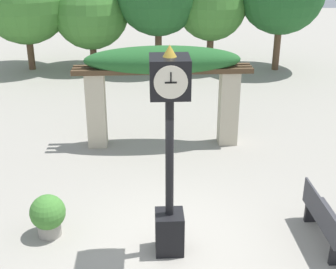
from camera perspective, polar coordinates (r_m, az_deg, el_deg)
The scene contains 5 objects.
ground_plane at distance 8.75m, azimuth 0.60°, elevation -13.09°, with size 60.00×60.00×0.00m, color gray.
pedestal_clock at distance 7.57m, azimuth 0.19°, elevation -1.73°, with size 0.61×0.66×3.68m.
pergola at distance 11.95m, azimuth -0.66°, elevation 7.65°, with size 4.55×1.08×2.65m.
potted_plant_far_left at distance 8.99m, azimuth -14.43°, elevation -9.43°, with size 0.66×0.66×0.82m.
park_bench at distance 9.00m, azimuth 18.59°, elevation -9.92°, with size 0.42×1.64×0.89m.
Camera 1 is at (-0.45, -7.06, 5.14)m, focal length 50.00 mm.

